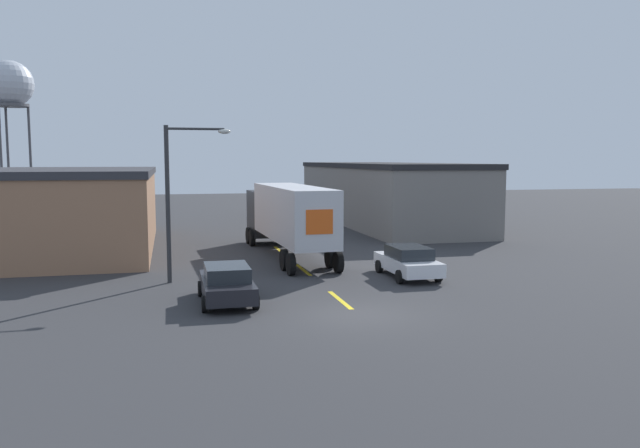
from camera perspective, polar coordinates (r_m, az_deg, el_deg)
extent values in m
plane|color=#333335|center=(22.51, 3.48, -8.26)|extent=(160.00, 160.00, 0.00)
cube|color=yellow|center=(24.73, 1.84, -6.94)|extent=(0.20, 3.23, 0.01)
cube|color=yellow|center=(31.31, -1.55, -4.20)|extent=(0.20, 3.23, 0.01)
cube|color=yellow|center=(38.01, -3.74, -2.41)|extent=(0.20, 3.23, 0.01)
cube|color=#9E7051|center=(41.21, -22.30, 0.98)|extent=(10.36, 18.59, 4.54)
cube|color=#333338|center=(41.09, -22.43, 4.41)|extent=(10.56, 18.79, 0.40)
cube|color=slate|center=(54.20, 5.72, 2.62)|extent=(8.02, 26.87, 4.79)
cube|color=#232326|center=(54.11, 5.75, 5.36)|extent=(8.22, 27.07, 0.40)
cube|color=black|center=(40.82, -4.82, 0.99)|extent=(2.39, 3.08, 2.94)
cube|color=silver|center=(33.99, -2.49, 1.04)|extent=(2.84, 10.45, 2.89)
cube|color=#E55619|center=(29.00, -0.05, 0.19)|extent=(1.30, 0.09, 1.16)
cylinder|color=black|center=(41.58, -3.30, -0.95)|extent=(0.33, 1.08, 1.07)
cylinder|color=black|center=(41.12, -6.52, -1.05)|extent=(0.33, 1.08, 1.07)
cylinder|color=black|center=(40.43, -2.92, -1.14)|extent=(0.33, 1.08, 1.07)
cylinder|color=black|center=(39.95, -6.23, -1.25)|extent=(0.33, 1.08, 1.07)
cylinder|color=black|center=(31.71, 0.90, -3.10)|extent=(0.33, 1.08, 1.07)
cylinder|color=black|center=(31.10, -3.29, -3.29)|extent=(0.33, 1.08, 1.07)
cylinder|color=black|center=(30.39, 1.68, -3.50)|extent=(0.33, 1.08, 1.07)
cylinder|color=black|center=(29.75, -2.68, -3.71)|extent=(0.33, 1.08, 1.07)
cube|color=black|center=(24.45, -8.51, -5.68)|extent=(1.85, 4.48, 0.62)
cube|color=#23282D|center=(24.21, -8.51, -4.39)|extent=(1.63, 2.33, 0.55)
cylinder|color=black|center=(25.96, -6.74, -5.68)|extent=(0.22, 0.62, 0.62)
cylinder|color=black|center=(25.81, -10.84, -5.81)|extent=(0.22, 0.62, 0.62)
cylinder|color=black|center=(23.26, -5.90, -7.03)|extent=(0.22, 0.62, 0.62)
cylinder|color=black|center=(23.10, -10.49, -7.20)|extent=(0.22, 0.62, 0.62)
cube|color=silver|center=(29.59, 8.02, -3.64)|extent=(1.85, 4.48, 0.62)
cube|color=#23282D|center=(29.38, 8.13, -2.56)|extent=(1.63, 2.33, 0.55)
cylinder|color=black|center=(31.26, 8.65, -3.72)|extent=(0.22, 0.62, 0.62)
cylinder|color=black|center=(30.61, 5.43, -3.88)|extent=(0.22, 0.62, 0.62)
cylinder|color=black|center=(28.75, 10.75, -4.60)|extent=(0.22, 0.62, 0.62)
cylinder|color=black|center=(28.04, 7.29, -4.81)|extent=(0.22, 0.62, 0.62)
cylinder|color=#47474C|center=(76.95, -24.95, 5.61)|extent=(0.28, 0.28, 11.60)
cylinder|color=#47474C|center=(79.00, -26.63, 5.53)|extent=(0.28, 0.28, 11.60)
cylinder|color=#47474C|center=(76.02, -27.14, 5.51)|extent=(0.28, 0.28, 11.60)
cylinder|color=#4C4C51|center=(77.54, -26.43, 9.69)|extent=(3.81, 3.81, 0.30)
sphere|color=#B7BCC6|center=(77.75, -26.51, 11.41)|extent=(5.04, 5.04, 5.04)
cylinder|color=#2D2D30|center=(28.44, -13.74, 1.71)|extent=(0.20, 0.20, 7.01)
cylinder|color=#2D2D30|center=(28.42, -11.32, 8.53)|extent=(2.54, 0.11, 0.11)
ellipsoid|color=silver|center=(28.50, -8.74, 8.36)|extent=(0.56, 0.32, 0.22)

